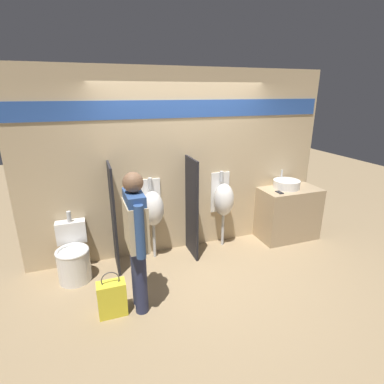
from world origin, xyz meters
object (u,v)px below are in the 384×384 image
(urinal_near_counter, at_px, (153,208))
(toilet, at_px, (73,258))
(cell_phone, at_px, (280,192))
(urinal_far, at_px, (223,199))
(person_in_vest, at_px, (136,234))
(sink_basin, at_px, (286,184))
(shopping_bag, at_px, (112,298))

(urinal_near_counter, distance_m, toilet, 1.23)
(cell_phone, distance_m, urinal_far, 0.89)
(person_in_vest, bearing_deg, urinal_far, -56.43)
(urinal_near_counter, xyz_separation_m, urinal_far, (1.12, 0.00, 0.00))
(sink_basin, height_order, toilet, sink_basin)
(sink_basin, distance_m, shopping_bag, 3.18)
(sink_basin, distance_m, person_in_vest, 2.80)
(cell_phone, xyz_separation_m, person_in_vest, (-2.38, -0.81, 0.06))
(urinal_near_counter, xyz_separation_m, toilet, (-1.12, -0.18, -0.48))
(urinal_near_counter, bearing_deg, person_in_vest, -110.98)
(urinal_far, distance_m, toilet, 2.30)
(cell_phone, xyz_separation_m, shopping_bag, (-2.69, -0.83, -0.67))
(urinal_near_counter, height_order, person_in_vest, person_in_vest)
(cell_phone, bearing_deg, urinal_far, 164.78)
(cell_phone, height_order, urinal_far, urinal_far)
(cell_phone, distance_m, urinal_near_counter, 1.99)
(sink_basin, relative_size, cell_phone, 3.06)
(sink_basin, relative_size, urinal_far, 0.35)
(sink_basin, bearing_deg, person_in_vest, -159.52)
(cell_phone, bearing_deg, person_in_vest, -161.10)
(cell_phone, height_order, shopping_bag, cell_phone)
(urinal_near_counter, bearing_deg, sink_basin, -1.77)
(toilet, xyz_separation_m, shopping_bag, (0.41, -0.89, -0.09))
(urinal_far, distance_m, person_in_vest, 1.85)
(cell_phone, relative_size, person_in_vest, 0.09)
(sink_basin, height_order, shopping_bag, sink_basin)
(urinal_near_counter, distance_m, person_in_vest, 1.13)
(sink_basin, xyz_separation_m, shopping_bag, (-2.93, -1.00, -0.73))
(sink_basin, height_order, urinal_near_counter, urinal_near_counter)
(urinal_near_counter, relative_size, shopping_bag, 2.23)
(sink_basin, distance_m, urinal_near_counter, 2.22)
(cell_phone, xyz_separation_m, urinal_near_counter, (-1.98, 0.23, -0.09))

